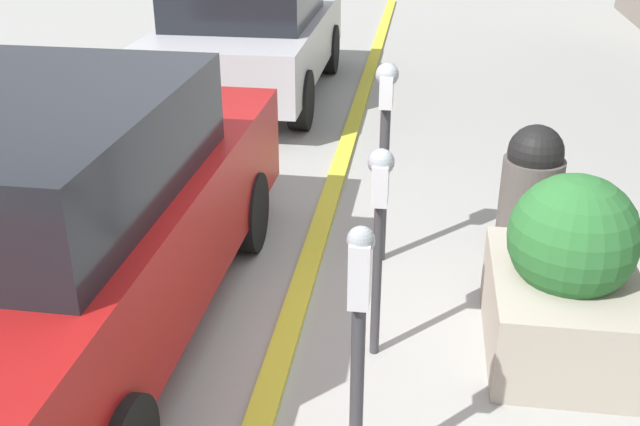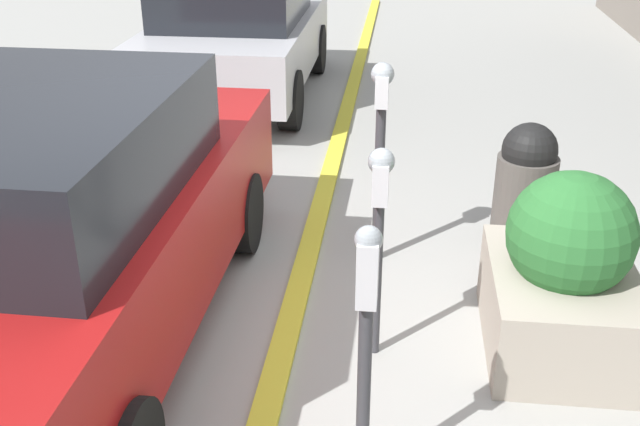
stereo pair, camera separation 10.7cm
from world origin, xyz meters
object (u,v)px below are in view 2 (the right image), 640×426
object	(u,v)px
parked_car_middle	(36,224)
trash_bin	(525,189)
parking_meter_middle	(381,129)
parking_meter_second	(380,207)
planter_box	(564,277)
parked_car_rear	(238,34)
parking_meter_nearest	(366,323)

from	to	relation	value
parked_car_middle	trash_bin	distance (m)	3.42
parking_meter_middle	trash_bin	world-z (taller)	parking_meter_middle
parking_meter_second	planter_box	world-z (taller)	parking_meter_second
parking_meter_middle	parked_car_middle	size ratio (longest dim) A/B	0.35
planter_box	parked_car_rear	size ratio (longest dim) A/B	0.29
parking_meter_second	parked_car_middle	distance (m)	2.00
trash_bin	parking_meter_nearest	bearing A→B (deg)	157.32
trash_bin	parked_car_middle	bearing A→B (deg)	117.23
parking_meter_second	planter_box	distance (m)	1.22
parking_meter_middle	planter_box	bearing A→B (deg)	-130.94
parked_car_middle	parking_meter_middle	bearing A→B (deg)	-55.09
parking_meter_nearest	planter_box	size ratio (longest dim) A/B	1.21
parking_meter_nearest	planter_box	distance (m)	1.75
planter_box	parked_car_middle	world-z (taller)	parked_car_middle
parked_car_rear	trash_bin	size ratio (longest dim) A/B	3.80
parking_meter_middle	planter_box	world-z (taller)	parking_meter_middle
parking_meter_second	parking_meter_middle	world-z (taller)	parking_meter_middle
parking_meter_middle	parked_car_rear	world-z (taller)	parking_meter_middle
parking_meter_nearest	parked_car_middle	size ratio (longest dim) A/B	0.33
trash_bin	planter_box	bearing A→B (deg)	-176.61
parking_meter_second	parked_car_rear	size ratio (longest dim) A/B	0.34
planter_box	parking_meter_second	bearing A→B (deg)	99.37
planter_box	parked_car_rear	xyz separation A→B (m)	(5.06, 3.06, 0.29)
parking_meter_nearest	parked_car_rear	distance (m)	6.62
parking_meter_nearest	trash_bin	bearing A→B (deg)	-22.68
parked_car_rear	trash_bin	distance (m)	4.86
parking_meter_nearest	trash_bin	size ratio (longest dim) A/B	1.35
parked_car_middle	parked_car_rear	world-z (taller)	parked_car_middle
parking_meter_nearest	planter_box	world-z (taller)	parking_meter_nearest
planter_box	parked_car_rear	distance (m)	5.92
parking_meter_middle	parking_meter_nearest	bearing A→B (deg)	-179.20
planter_box	trash_bin	distance (m)	1.24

